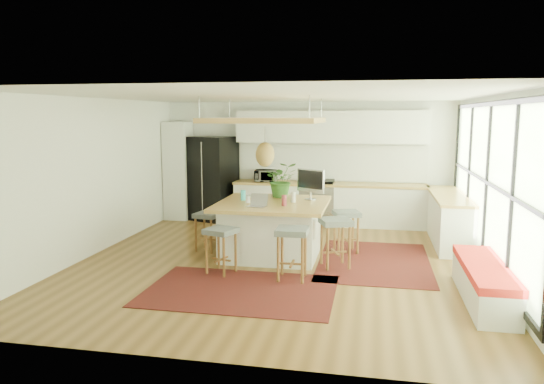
% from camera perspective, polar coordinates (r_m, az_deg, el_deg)
% --- Properties ---
extents(floor, '(7.00, 7.00, 0.00)m').
position_cam_1_polar(floor, '(8.53, 0.67, -7.86)').
color(floor, brown).
rests_on(floor, ground).
extents(ceiling, '(7.00, 7.00, 0.00)m').
position_cam_1_polar(ceiling, '(8.19, 0.70, 10.58)').
color(ceiling, white).
rests_on(ceiling, ground).
extents(wall_back, '(6.50, 0.00, 6.50)m').
position_cam_1_polar(wall_back, '(11.69, 3.84, 3.33)').
color(wall_back, white).
rests_on(wall_back, ground).
extents(wall_front, '(6.50, 0.00, 6.50)m').
position_cam_1_polar(wall_front, '(4.90, -6.85, -4.00)').
color(wall_front, white).
rests_on(wall_front, ground).
extents(wall_left, '(0.00, 7.00, 7.00)m').
position_cam_1_polar(wall_left, '(9.40, -19.19, 1.60)').
color(wall_left, white).
rests_on(wall_left, ground).
extents(wall_right, '(0.00, 7.00, 7.00)m').
position_cam_1_polar(wall_right, '(8.30, 23.33, 0.51)').
color(wall_right, white).
rests_on(wall_right, ground).
extents(window_wall, '(0.10, 6.20, 2.60)m').
position_cam_1_polar(window_wall, '(8.29, 23.14, 0.86)').
color(window_wall, black).
rests_on(window_wall, wall_right).
extents(pantry, '(0.55, 0.60, 2.25)m').
position_cam_1_polar(pantry, '(12.14, -10.33, 2.34)').
color(pantry, silver).
rests_on(pantry, floor).
extents(back_counter_base, '(4.20, 0.60, 0.88)m').
position_cam_1_polar(back_counter_base, '(11.43, 6.32, -1.42)').
color(back_counter_base, silver).
rests_on(back_counter_base, floor).
extents(back_counter_top, '(4.24, 0.64, 0.05)m').
position_cam_1_polar(back_counter_top, '(11.36, 6.35, 0.86)').
color(back_counter_top, '#A6803A').
rests_on(back_counter_top, back_counter_base).
extents(backsplash, '(4.20, 0.02, 0.80)m').
position_cam_1_polar(backsplash, '(11.61, 6.52, 3.26)').
color(backsplash, white).
rests_on(backsplash, wall_back).
extents(upper_cabinets, '(4.20, 0.34, 0.70)m').
position_cam_1_polar(upper_cabinets, '(11.41, 6.52, 7.19)').
color(upper_cabinets, silver).
rests_on(upper_cabinets, wall_back).
extents(range, '(0.76, 0.62, 1.00)m').
position_cam_1_polar(range, '(11.45, 5.07, -1.09)').
color(range, '#A5A5AA').
rests_on(range, floor).
extents(right_counter_base, '(0.60, 2.50, 0.88)m').
position_cam_1_polar(right_counter_base, '(10.33, 19.01, -2.91)').
color(right_counter_base, silver).
rests_on(right_counter_base, floor).
extents(right_counter_top, '(0.64, 2.54, 0.05)m').
position_cam_1_polar(right_counter_top, '(10.26, 19.14, -0.39)').
color(right_counter_top, '#A6803A').
rests_on(right_counter_top, right_counter_base).
extents(window_bench, '(0.52, 2.00, 0.50)m').
position_cam_1_polar(window_bench, '(7.32, 22.44, -9.27)').
color(window_bench, silver).
rests_on(window_bench, floor).
extents(ceiling_panel, '(1.86, 1.86, 0.80)m').
position_cam_1_polar(ceiling_panel, '(8.64, -0.78, 6.16)').
color(ceiling_panel, '#A6803A').
rests_on(ceiling_panel, ceiling).
extents(rug_near, '(2.60, 1.80, 0.01)m').
position_cam_1_polar(rug_near, '(7.25, -3.55, -10.85)').
color(rug_near, black).
rests_on(rug_near, floor).
extents(rug_right, '(1.80, 2.60, 0.01)m').
position_cam_1_polar(rug_right, '(8.76, 11.25, -7.54)').
color(rug_right, black).
rests_on(rug_right, floor).
extents(fridge, '(1.16, 1.03, 1.92)m').
position_cam_1_polar(fridge, '(11.88, -6.56, 1.32)').
color(fridge, black).
rests_on(fridge, floor).
extents(island, '(1.85, 1.85, 0.93)m').
position_cam_1_polar(island, '(8.89, 0.08, -4.08)').
color(island, '#A6803A').
rests_on(island, floor).
extents(stool_near_left, '(0.53, 0.53, 0.71)m').
position_cam_1_polar(stool_near_left, '(7.93, -5.66, -6.50)').
color(stool_near_left, '#4D5455').
rests_on(stool_near_left, floor).
extents(stool_near_right, '(0.47, 0.47, 0.78)m').
position_cam_1_polar(stool_near_right, '(7.60, 2.23, -7.13)').
color(stool_near_right, '#4D5455').
rests_on(stool_near_right, floor).
extents(stool_right_front, '(0.60, 0.60, 0.78)m').
position_cam_1_polar(stool_right_front, '(8.27, 7.03, -5.90)').
color(stool_right_front, '#4D5455').
rests_on(stool_right_front, floor).
extents(stool_right_back, '(0.55, 0.55, 0.74)m').
position_cam_1_polar(stool_right_back, '(9.18, 8.21, -4.47)').
color(stool_right_back, '#4D5455').
rests_on(stool_right_back, floor).
extents(stool_left_side, '(0.48, 0.48, 0.69)m').
position_cam_1_polar(stool_left_side, '(9.26, -7.13, -4.34)').
color(stool_left_side, '#4D5455').
rests_on(stool_left_side, floor).
extents(laptop, '(0.36, 0.37, 0.22)m').
position_cam_1_polar(laptop, '(8.33, -1.72, -0.84)').
color(laptop, '#A5A5AA').
rests_on(laptop, island).
extents(monitor, '(0.62, 0.49, 0.55)m').
position_cam_1_polar(monitor, '(9.03, 4.29, 0.77)').
color(monitor, '#A5A5AA').
rests_on(monitor, island).
extents(microwave, '(0.50, 0.31, 0.32)m').
position_cam_1_polar(microwave, '(11.53, -0.72, 1.96)').
color(microwave, '#A5A5AA').
rests_on(microwave, back_counter_top).
extents(island_plant, '(0.74, 0.78, 0.50)m').
position_cam_1_polar(island_plant, '(9.30, 1.07, 0.95)').
color(island_plant, '#1E4C19').
rests_on(island_plant, island).
extents(island_bowl, '(0.23, 0.23, 0.05)m').
position_cam_1_polar(island_bowl, '(9.38, -2.51, -0.36)').
color(island_bowl, silver).
rests_on(island_bowl, island).
extents(island_bottle_0, '(0.07, 0.07, 0.19)m').
position_cam_1_polar(island_bottle_0, '(9.00, -3.23, -0.31)').
color(island_bottle_0, '#3AD6EA').
rests_on(island_bottle_0, island).
extents(island_bottle_1, '(0.07, 0.07, 0.19)m').
position_cam_1_polar(island_bottle_1, '(8.73, -2.69, -0.59)').
color(island_bottle_1, white).
rests_on(island_bottle_1, island).
extents(island_bottle_2, '(0.07, 0.07, 0.19)m').
position_cam_1_polar(island_bottle_2, '(8.45, 1.35, -0.89)').
color(island_bottle_2, maroon).
rests_on(island_bottle_2, island).
extents(island_bottle_3, '(0.07, 0.07, 0.19)m').
position_cam_1_polar(island_bottle_3, '(8.77, 2.39, -0.54)').
color(island_bottle_3, silver).
rests_on(island_bottle_3, island).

